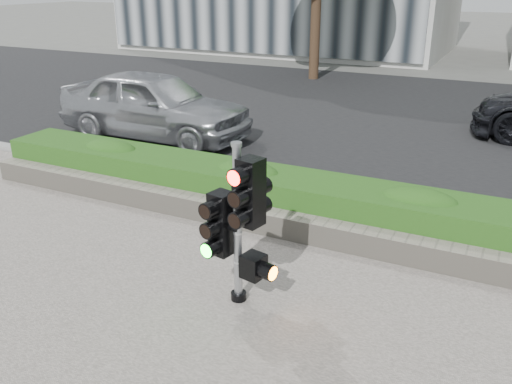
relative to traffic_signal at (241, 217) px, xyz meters
The scene contains 7 objects.
ground 1.11m from the traffic_signal, 65.81° to the right, with size 120.00×120.00×0.00m, color #51514C.
road 9.95m from the traffic_signal, 89.72° to the left, with size 60.00×13.00×0.02m, color black.
curb 3.21m from the traffic_signal, 89.08° to the left, with size 60.00×0.25×0.12m, color gray.
stone_wall 2.01m from the traffic_signal, 88.43° to the left, with size 12.00×0.32×0.34m, color gray.
hedge 2.55m from the traffic_signal, 88.85° to the left, with size 12.00×1.00×0.68m, color #418027.
traffic_signal is the anchor object (origin of this frame).
car_silver 7.31m from the traffic_signal, 133.60° to the left, with size 1.86×4.63×1.58m, color #A7A9AF.
Camera 1 is at (2.52, -4.76, 3.60)m, focal length 38.00 mm.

